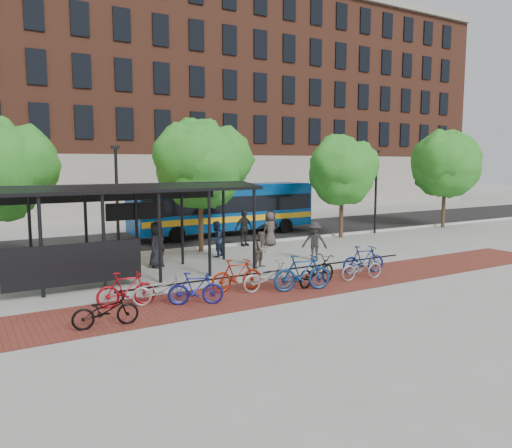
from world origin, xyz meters
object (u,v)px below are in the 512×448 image
lamp_post_right (376,189)px  bike_1 (126,289)px  pedestrian_1 (158,242)px  pedestrian_5 (270,228)px  bike_2 (161,290)px  pedestrian_4 (244,228)px  pedestrian_9 (314,242)px  bike_11 (363,260)px  bike_5 (237,275)px  bike_3 (196,289)px  bus (224,206)px  bike_8 (317,271)px  pedestrian_8 (262,249)px  lamp_post_left (117,199)px  bike_6 (268,277)px  bus_shelter (117,200)px  pedestrian_0 (156,245)px  bike_7 (302,273)px  tree_d (446,161)px  pedestrian_6 (270,229)px  tree_b (201,161)px  pedestrian_2 (216,239)px  bike_10 (362,267)px  bike_0 (105,311)px  tree_c (343,168)px

lamp_post_right → bike_1: lamp_post_right is taller
pedestrian_1 → pedestrian_5: (6.73, 1.35, 0.00)m
bike_2 → pedestrian_4: bearing=-26.6°
pedestrian_9 → bike_11: bearing=-44.6°
bike_5 → bike_3: bearing=118.4°
bike_2 → pedestrian_4: pedestrian_4 is taller
bus → bike_8: (-2.93, -12.79, -1.24)m
pedestrian_4 → pedestrian_8: (-2.04, -5.12, -0.18)m
lamp_post_left → bike_2: (-1.00, -8.21, -2.29)m
bike_6 → bike_3: bearing=98.6°
bike_1 → bike_2: (0.97, -0.35, -0.08)m
pedestrian_1 → bike_2: bearing=56.8°
pedestrian_4 → pedestrian_5: pedestrian_4 is taller
pedestrian_4 → pedestrian_5: size_ratio=1.01×
bike_6 → pedestrian_1: (-1.50, 6.65, 0.43)m
pedestrian_5 → pedestrian_8: size_ratio=1.22×
bus_shelter → pedestrian_0: 3.07m
pedestrian_4 → pedestrian_5: 1.43m
bike_7 → lamp_post_left: bearing=35.8°
pedestrian_4 → pedestrian_9: pedestrian_4 is taller
bus_shelter → pedestrian_1: bus_shelter is taller
bike_2 → tree_d: bearing=-54.7°
bike_8 → pedestrian_6: bearing=-37.9°
tree_d → bus: size_ratio=0.57×
lamp_post_right → pedestrian_8: 12.66m
tree_b → pedestrian_2: (-0.11, -1.76, -3.62)m
lamp_post_right → bike_10: size_ratio=2.89×
pedestrian_6 → bike_3: bearing=34.4°
bike_8 → pedestrian_0: 7.06m
pedestrian_2 → pedestrian_9: bearing=102.9°
bike_1 → bike_10: bearing=-90.7°
tree_d → bike_6: tree_d is taller
pedestrian_5 → bike_0: bearing=16.9°
bike_2 → pedestrian_5: pedestrian_5 is taller
bike_8 → pedestrian_6: (3.17, 8.07, 0.38)m
tree_b → pedestrian_4: (2.53, 0.27, -3.52)m
bike_8 → pedestrian_2: (-0.65, 6.74, 0.31)m
bike_7 → pedestrian_0: 6.93m
pedestrian_6 → pedestrian_4: bearing=-41.6°
bike_2 → pedestrian_8: (5.58, 3.11, 0.30)m
tree_c → bike_5: size_ratio=3.19×
lamp_post_right → bike_6: size_ratio=2.73×
tree_b → bus_shelter: bearing=-143.8°
bike_2 → bike_11: bearing=-73.6°
pedestrian_0 → pedestrian_1: size_ratio=1.04×
pedestrian_5 → pedestrian_9: 4.65m
bike_8 → pedestrian_8: size_ratio=1.31×
tree_d → bike_8: 19.82m
pedestrian_1 → pedestrian_4: bearing=-174.9°
tree_c → pedestrian_6: tree_c is taller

